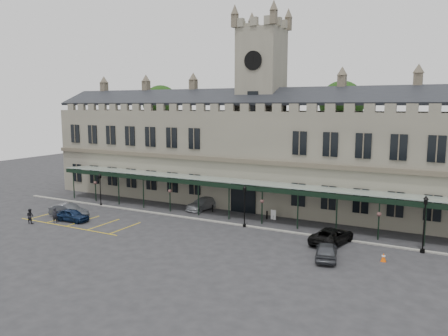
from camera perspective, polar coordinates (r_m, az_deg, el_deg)
The scene contains 22 objects.
ground at distance 43.37m, azimuth -3.75°, elevation -8.89°, with size 140.00×140.00×0.00m, color #262628.
station_building at distance 55.96m, azimuth 4.75°, elevation 1.77°, with size 60.00×10.36×17.30m.
clock_tower at distance 55.69m, azimuth 4.87°, elevation 8.58°, with size 5.60×5.60×24.80m.
canopy at distance 49.06m, azimuth 0.80°, elevation -3.94°, with size 50.00×4.10×4.30m.
kerb at distance 47.93m, azimuth -0.28°, elevation -7.12°, with size 60.00×0.40×0.12m, color gray.
parking_markings at distance 50.83m, azimuth -18.34°, elevation -6.72°, with size 16.00×6.00×0.01m, color gold, non-canonical shape.
tree_behind_left at distance 74.48m, azimuth -8.25°, elevation 8.21°, with size 6.00×6.00×16.00m.
tree_behind_mid at distance 61.81m, azimuth 15.11°, elevation 8.02°, with size 6.00×6.00×16.00m.
lamp_post_left at distance 57.54m, azimuth -15.86°, elevation -2.35°, with size 0.40×0.40×4.21m.
lamp_post_mid at distance 45.87m, azimuth 2.70°, elevation -4.48°, with size 0.42×0.42×4.49m.
lamp_post_right at distance 41.61m, azimuth 24.73°, elevation -6.08°, with size 0.48×0.48×5.09m.
traffic_cone at distance 38.89m, azimuth 20.11°, elevation -10.90°, with size 0.45×0.45×0.71m.
sign_board at distance 49.51m, azimuth 6.46°, elevation -6.11°, with size 0.64×0.15×1.10m.
bollard_left at distance 52.60m, azimuth -1.49°, elevation -5.30°, with size 0.16×0.16×0.88m, color black.
bollard_right at distance 49.67m, azimuth 5.63°, elevation -6.12°, with size 0.17×0.17×0.93m, color black.
car_left_a at distance 51.31m, azimuth -19.23°, elevation -5.84°, with size 1.62×4.02×1.37m, color #0D1C3B.
car_left_b at distance 53.12m, azimuth -19.61°, elevation -5.29°, with size 1.63×4.68×1.54m, color #393C41.
car_taxi at distance 53.95m, azimuth -2.72°, elevation -4.65°, with size 2.03×5.00×1.45m, color #A0A2A8.
car_van at distance 42.13m, azimuth 13.92°, elevation -8.57°, with size 2.49×5.40×1.50m, color black.
car_right_a at distance 37.98m, azimuth 13.22°, elevation -10.45°, with size 1.73×4.31×1.47m, color #393C41.
person_a at distance 51.27m, azimuth -21.19°, elevation -5.79°, with size 0.60×0.39×1.64m, color black.
person_b at distance 51.98m, azimuth -24.00°, elevation -5.76°, with size 0.80×0.62×1.65m, color black.
Camera 1 is at (21.80, -35.25, 12.79)m, focal length 35.00 mm.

